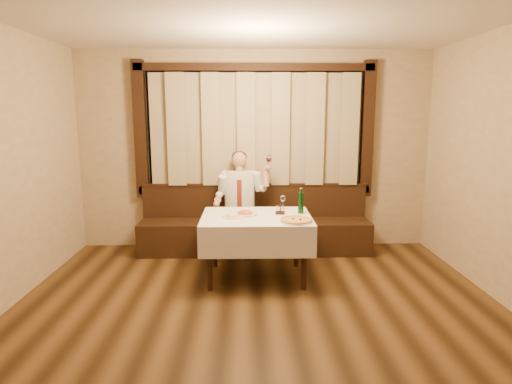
{
  "coord_description": "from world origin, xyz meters",
  "views": [
    {
      "loc": [
        -0.1,
        -3.13,
        1.94
      ],
      "look_at": [
        0.0,
        1.9,
        1.0
      ],
      "focal_mm": 30.0,
      "sensor_mm": 36.0,
      "label": 1
    }
  ],
  "objects_px": {
    "pasta_red": "(245,211)",
    "pizza": "(296,220)",
    "seated_man": "(240,195)",
    "banquette": "(255,229)",
    "cruet_caddy": "(280,211)",
    "dining_table": "(256,224)",
    "pasta_cream": "(233,214)",
    "green_bottle": "(301,203)"
  },
  "relations": [
    {
      "from": "pasta_red",
      "to": "pizza",
      "type": "bearing_deg",
      "value": -30.49
    },
    {
      "from": "pasta_red",
      "to": "seated_man",
      "type": "xyz_separation_m",
      "value": [
        -0.07,
        0.89,
        0.03
      ]
    },
    {
      "from": "banquette",
      "to": "seated_man",
      "type": "relative_size",
      "value": 2.26
    },
    {
      "from": "banquette",
      "to": "seated_man",
      "type": "bearing_deg",
      "value": -156.5
    },
    {
      "from": "pizza",
      "to": "cruet_caddy",
      "type": "relative_size",
      "value": 3.17
    },
    {
      "from": "dining_table",
      "to": "pizza",
      "type": "relative_size",
      "value": 3.42
    },
    {
      "from": "dining_table",
      "to": "cruet_caddy",
      "type": "relative_size",
      "value": 10.83
    },
    {
      "from": "pasta_cream",
      "to": "banquette",
      "type": "bearing_deg",
      "value": 75.88
    },
    {
      "from": "pasta_red",
      "to": "pasta_cream",
      "type": "xyz_separation_m",
      "value": [
        -0.14,
        -0.11,
        -0.01
      ]
    },
    {
      "from": "seated_man",
      "to": "cruet_caddy",
      "type": "bearing_deg",
      "value": -60.53
    },
    {
      "from": "pasta_red",
      "to": "pasta_cream",
      "type": "distance_m",
      "value": 0.17
    },
    {
      "from": "pizza",
      "to": "pasta_red",
      "type": "height_order",
      "value": "pasta_red"
    },
    {
      "from": "pasta_red",
      "to": "seated_man",
      "type": "height_order",
      "value": "seated_man"
    },
    {
      "from": "green_bottle",
      "to": "seated_man",
      "type": "bearing_deg",
      "value": 131.67
    },
    {
      "from": "banquette",
      "to": "seated_man",
      "type": "height_order",
      "value": "seated_man"
    },
    {
      "from": "banquette",
      "to": "pizza",
      "type": "relative_size",
      "value": 8.61
    },
    {
      "from": "cruet_caddy",
      "to": "pasta_red",
      "type": "bearing_deg",
      "value": -173.07
    },
    {
      "from": "banquette",
      "to": "pizza",
      "type": "bearing_deg",
      "value": -71.69
    },
    {
      "from": "pasta_cream",
      "to": "dining_table",
      "type": "bearing_deg",
      "value": 12.05
    },
    {
      "from": "green_bottle",
      "to": "seated_man",
      "type": "height_order",
      "value": "seated_man"
    },
    {
      "from": "pasta_red",
      "to": "pasta_cream",
      "type": "height_order",
      "value": "pasta_red"
    },
    {
      "from": "pizza",
      "to": "pasta_red",
      "type": "distance_m",
      "value": 0.66
    },
    {
      "from": "banquette",
      "to": "dining_table",
      "type": "relative_size",
      "value": 2.52
    },
    {
      "from": "pizza",
      "to": "pasta_red",
      "type": "bearing_deg",
      "value": 149.51
    },
    {
      "from": "pizza",
      "to": "pasta_cream",
      "type": "xyz_separation_m",
      "value": [
        -0.71,
        0.23,
        0.02
      ]
    },
    {
      "from": "banquette",
      "to": "cruet_caddy",
      "type": "bearing_deg",
      "value": -73.51
    },
    {
      "from": "banquette",
      "to": "dining_table",
      "type": "distance_m",
      "value": 1.08
    },
    {
      "from": "banquette",
      "to": "cruet_caddy",
      "type": "xyz_separation_m",
      "value": [
        0.28,
        -0.95,
        0.49
      ]
    },
    {
      "from": "dining_table",
      "to": "pasta_red",
      "type": "distance_m",
      "value": 0.2
    },
    {
      "from": "dining_table",
      "to": "green_bottle",
      "type": "distance_m",
      "value": 0.59
    },
    {
      "from": "green_bottle",
      "to": "cruet_caddy",
      "type": "xyz_separation_m",
      "value": [
        -0.25,
        -0.04,
        -0.09
      ]
    },
    {
      "from": "pizza",
      "to": "seated_man",
      "type": "distance_m",
      "value": 1.38
    },
    {
      "from": "banquette",
      "to": "pasta_red",
      "type": "height_order",
      "value": "banquette"
    },
    {
      "from": "pizza",
      "to": "pasta_red",
      "type": "xyz_separation_m",
      "value": [
        -0.57,
        0.33,
        0.02
      ]
    },
    {
      "from": "pasta_red",
      "to": "pasta_cream",
      "type": "bearing_deg",
      "value": -142.84
    },
    {
      "from": "pasta_red",
      "to": "green_bottle",
      "type": "relative_size",
      "value": 0.94
    },
    {
      "from": "pasta_red",
      "to": "seated_man",
      "type": "relative_size",
      "value": 0.21
    },
    {
      "from": "pizza",
      "to": "seated_man",
      "type": "height_order",
      "value": "seated_man"
    },
    {
      "from": "pasta_red",
      "to": "cruet_caddy",
      "type": "bearing_deg",
      "value": 3.22
    },
    {
      "from": "pasta_cream",
      "to": "seated_man",
      "type": "distance_m",
      "value": 0.99
    },
    {
      "from": "dining_table",
      "to": "pizza",
      "type": "xyz_separation_m",
      "value": [
        0.43,
        -0.29,
        0.12
      ]
    },
    {
      "from": "pasta_red",
      "to": "cruet_caddy",
      "type": "relative_size",
      "value": 2.48
    }
  ]
}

